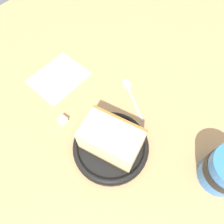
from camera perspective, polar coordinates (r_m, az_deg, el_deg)
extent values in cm
cube|color=tan|center=(50.64, 5.67, -6.71)|extent=(121.77, 121.77, 2.58)
cylinder|color=black|center=(47.63, -0.30, -9.08)|extent=(16.21, 16.21, 1.18)
torus|color=black|center=(46.64, -0.31, -8.64)|extent=(15.83, 15.83, 0.92)
cube|color=#9E662D|center=(46.79, -0.31, -8.71)|extent=(9.62, 13.13, 0.60)
cube|color=beige|center=(43.66, -0.33, -7.22)|extent=(9.62, 13.13, 6.08)
cube|color=#9E662D|center=(44.97, 1.88, -3.37)|extent=(3.71, 11.50, 6.08)
ellipsoid|color=silver|center=(55.96, 3.87, 7.53)|extent=(3.22, 3.60, 0.80)
cylinder|color=silver|center=(52.96, 6.06, 2.19)|extent=(5.11, 8.52, 0.50)
cube|color=white|center=(58.65, -13.70, 8.73)|extent=(13.46, 11.38, 0.60)
cube|color=white|center=(51.10, -12.65, -2.10)|extent=(1.93, 1.93, 1.68)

